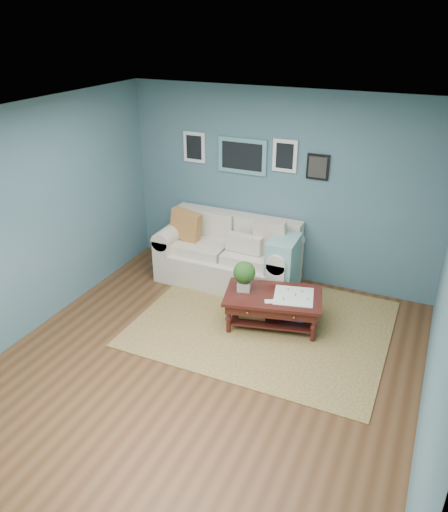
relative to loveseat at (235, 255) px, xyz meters
The scene contains 4 objects.
room_shell 2.23m from the loveseat, 76.92° to the right, with size 5.00×5.02×2.70m.
area_rug 1.24m from the loveseat, 48.60° to the right, with size 3.05×2.44×0.01m, color brown.
loveseat is the anchor object (origin of this frame).
coffee_table 1.19m from the loveseat, 46.41° to the right, with size 1.31×0.95×0.83m.
Camera 1 is at (2.04, -3.89, 3.54)m, focal length 35.00 mm.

